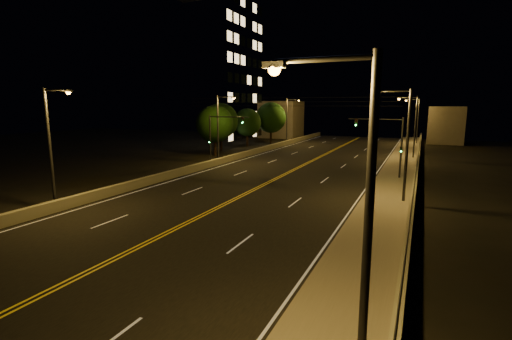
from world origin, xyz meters
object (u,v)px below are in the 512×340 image
at_px(streetlight_5, 220,124).
at_px(building_tower, 189,73).
at_px(streetlight_4, 52,140).
at_px(tree_3, 271,118).
at_px(tree_2, 247,123).
at_px(streetlight_3, 416,118).
at_px(streetlight_2, 413,123).
at_px(tree_1, 221,121).
at_px(traffic_signal_left, 218,134).
at_px(streetlight_1, 403,138).
at_px(tree_0, 215,124).
at_px(streetlight_0, 354,213).
at_px(streetlight_6, 288,118).
at_px(traffic_signal_right, 390,140).

bearing_deg(streetlight_5, building_tower, 131.73).
relative_size(streetlight_4, tree_3, 1.08).
xyz_separation_m(building_tower, tree_2, (13.21, -2.20, -8.97)).
relative_size(streetlight_3, tree_2, 1.26).
relative_size(streetlight_2, streetlight_4, 1.00).
height_order(streetlight_4, tree_1, streetlight_4).
relative_size(traffic_signal_left, building_tower, 0.22).
xyz_separation_m(streetlight_5, tree_1, (-6.04, 10.80, -0.13)).
bearing_deg(building_tower, streetlight_5, -48.27).
bearing_deg(tree_2, streetlight_2, -11.58).
bearing_deg(streetlight_1, tree_0, 145.80).
bearing_deg(tree_1, streetlight_4, -79.75).
xyz_separation_m(building_tower, tree_0, (14.21, -14.84, -8.60)).
bearing_deg(streetlight_3, tree_0, -133.09).
xyz_separation_m(streetlight_0, tree_2, (-26.47, 49.95, -0.69)).
xyz_separation_m(streetlight_5, traffic_signal_left, (1.11, -2.52, -1.01)).
relative_size(streetlight_6, building_tower, 0.30).
distance_m(streetlight_0, streetlight_1, 20.01).
relative_size(traffic_signal_left, tree_0, 0.84).
bearing_deg(tree_0, tree_1, 110.94).
bearing_deg(streetlight_2, tree_0, -164.19).
relative_size(streetlight_6, tree_0, 1.16).
bearing_deg(streetlight_3, tree_3, -160.79).
distance_m(streetlight_1, streetlight_4, 24.04).
distance_m(streetlight_3, tree_2, 30.23).
relative_size(streetlight_1, streetlight_2, 1.00).
distance_m(streetlight_3, streetlight_4, 59.48).
height_order(streetlight_0, tree_2, streetlight_0).
bearing_deg(building_tower, tree_1, -38.40).
xyz_separation_m(streetlight_0, traffic_signal_right, (-1.51, 29.12, -1.01)).
bearing_deg(streetlight_0, tree_3, 113.64).
height_order(streetlight_5, tree_3, streetlight_5).
height_order(traffic_signal_right, tree_1, tree_1).
bearing_deg(tree_1, tree_0, -69.06).
xyz_separation_m(streetlight_5, tree_3, (-3.12, 24.36, -0.01)).
distance_m(streetlight_3, tree_1, 35.23).
relative_size(streetlight_3, streetlight_6, 1.00).
height_order(streetlight_0, streetlight_4, same).
bearing_deg(tree_3, tree_0, -92.93).
bearing_deg(streetlight_2, streetlight_6, 150.07).
xyz_separation_m(streetlight_6, tree_3, (-3.12, -0.84, -0.01)).
height_order(traffic_signal_left, tree_2, tree_2).
bearing_deg(streetlight_3, streetlight_1, -90.00).
xyz_separation_m(streetlight_2, streetlight_4, (-21.39, -35.48, 0.00)).
distance_m(traffic_signal_left, tree_1, 15.14).
relative_size(streetlight_2, streetlight_5, 1.00).
height_order(streetlight_6, traffic_signal_right, streetlight_6).
relative_size(tree_0, tree_1, 0.96).
relative_size(streetlight_3, tree_3, 1.08).
height_order(streetlight_2, streetlight_5, same).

